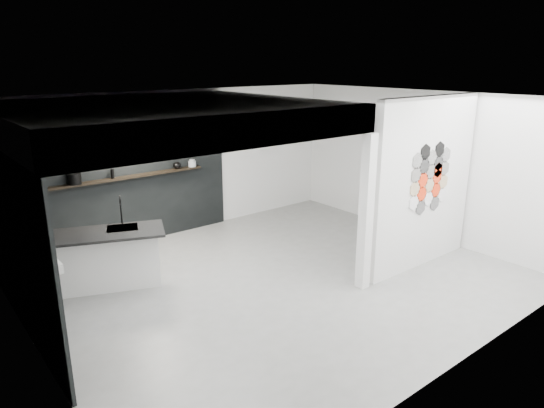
{
  "coord_description": "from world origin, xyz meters",
  "views": [
    {
      "loc": [
        -4.48,
        -5.4,
        3.31
      ],
      "look_at": [
        0.1,
        0.3,
        1.15
      ],
      "focal_mm": 32.0,
      "sensor_mm": 36.0,
      "label": 1
    }
  ],
  "objects": [
    {
      "name": "floor",
      "position": [
        0.0,
        0.0,
        -0.01
      ],
      "size": [
        7.0,
        6.0,
        0.01
      ],
      "primitive_type": "cube",
      "color": "slate"
    },
    {
      "name": "bulkhead",
      "position": [
        -1.3,
        1.0,
        2.55
      ],
      "size": [
        4.4,
        4.0,
        0.4
      ],
      "primitive_type": "cube",
      "color": "silver",
      "rests_on": "corner_column"
    },
    {
      "name": "glass_bowl",
      "position": [
        0.15,
        2.87,
        1.37
      ],
      "size": [
        0.19,
        0.19,
        0.11
      ],
      "primitive_type": "cylinder",
      "rotation": [
        0.0,
        0.0,
        -0.35
      ],
      "color": "gray",
      "rests_on": "display_shelf"
    },
    {
      "name": "hex_tile_cluster",
      "position": [
        2.26,
        -1.09,
        1.5
      ],
      "size": [
        1.04,
        0.02,
        1.16
      ],
      "color": "white",
      "rests_on": "partition_panel"
    },
    {
      "name": "bay_clad_back",
      "position": [
        -1.3,
        2.97,
        1.18
      ],
      "size": [
        4.4,
        0.04,
        2.35
      ],
      "primitive_type": "cube",
      "color": "black",
      "rests_on": "floor"
    },
    {
      "name": "corner_column",
      "position": [
        0.82,
        -1.0,
        1.18
      ],
      "size": [
        0.16,
        0.16,
        2.35
      ],
      "primitive_type": "cube",
      "color": "silver",
      "rests_on": "floor"
    },
    {
      "name": "partition_panel",
      "position": [
        2.23,
        -1.0,
        1.4
      ],
      "size": [
        2.45,
        0.15,
        2.8
      ],
      "primitive_type": "cube",
      "color": "silver",
      "rests_on": "floor"
    },
    {
      "name": "stockpot",
      "position": [
        -2.11,
        2.87,
        1.41
      ],
      "size": [
        0.24,
        0.24,
        0.19
      ],
      "primitive_type": "cylinder",
      "rotation": [
        0.0,
        0.0,
        0.04
      ],
      "color": "black",
      "rests_on": "display_shelf"
    },
    {
      "name": "bottle_dark",
      "position": [
        -1.45,
        2.87,
        1.4
      ],
      "size": [
        0.08,
        0.08,
        0.16
      ],
      "primitive_type": "cylinder",
      "rotation": [
        0.0,
        0.0,
        -0.28
      ],
      "color": "black",
      "rests_on": "display_shelf"
    },
    {
      "name": "wall_basin",
      "position": [
        -3.24,
        0.8,
        0.85
      ],
      "size": [
        0.4,
        0.6,
        0.12
      ],
      "primitive_type": "cube",
      "color": "silver",
      "rests_on": "bay_clad_left"
    },
    {
      "name": "fascia_beam",
      "position": [
        -1.3,
        -0.92,
        2.55
      ],
      "size": [
        4.4,
        0.16,
        0.4
      ],
      "primitive_type": "cube",
      "color": "silver",
      "rests_on": "corner_column"
    },
    {
      "name": "glass_vase",
      "position": [
        0.15,
        2.87,
        1.39
      ],
      "size": [
        0.12,
        0.12,
        0.14
      ],
      "primitive_type": "cylinder",
      "rotation": [
        0.0,
        0.0,
        0.24
      ],
      "color": "gray",
      "rests_on": "display_shelf"
    },
    {
      "name": "utensil_cup",
      "position": [
        -2.14,
        2.87,
        1.37
      ],
      "size": [
        0.09,
        0.09,
        0.1
      ],
      "primitive_type": "cylinder",
      "rotation": [
        0.0,
        0.0,
        0.11
      ],
      "color": "black",
      "rests_on": "display_shelf"
    },
    {
      "name": "display_shelf",
      "position": [
        -1.2,
        2.87,
        1.3
      ],
      "size": [
        3.0,
        0.15,
        0.04
      ],
      "primitive_type": "cube",
      "color": "black",
      "rests_on": "bay_clad_back"
    },
    {
      "name": "bay_clad_left",
      "position": [
        -3.47,
        1.0,
        1.18
      ],
      "size": [
        0.04,
        4.0,
        2.35
      ],
      "primitive_type": "cube",
      "color": "black",
      "rests_on": "floor"
    },
    {
      "name": "kettle",
      "position": [
        -0.18,
        2.87,
        1.39
      ],
      "size": [
        0.18,
        0.18,
        0.13
      ],
      "primitive_type": "ellipsoid",
      "rotation": [
        0.0,
        0.0,
        0.2
      ],
      "color": "black",
      "rests_on": "display_shelf"
    },
    {
      "name": "kitchen_island",
      "position": [
        -2.17,
        1.44,
        0.46
      ],
      "size": [
        1.85,
        1.33,
        1.37
      ],
      "rotation": [
        0.0,
        0.0,
        -0.38
      ],
      "color": "silver",
      "rests_on": "floor"
    }
  ]
}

